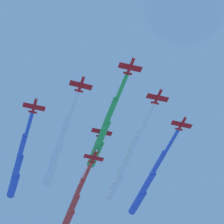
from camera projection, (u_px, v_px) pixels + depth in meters
name	position (u px, v px, depth m)	size (l,w,h in m)	color
jet_lead	(102.00, 135.00, 225.47)	(69.15, 8.62, 3.74)	red
jet_port_inner	(123.00, 168.00, 244.62)	(81.55, 9.04, 3.74)	red
jet_starboard_inner	(56.00, 154.00, 235.14)	(75.85, 10.34, 3.81)	red
jet_port_mid	(147.00, 185.00, 256.37)	(78.79, 8.87, 3.81)	red
jet_starboard_mid	(17.00, 168.00, 238.42)	(72.17, 10.14, 3.74)	red
jet_port_outer	(79.00, 188.00, 258.61)	(75.37, 8.56, 3.81)	red
jet_starboard_outer	(73.00, 205.00, 263.23)	(69.83, 9.27, 3.81)	red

